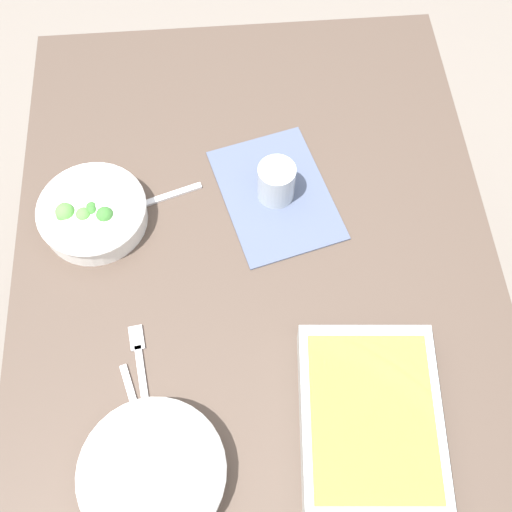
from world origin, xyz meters
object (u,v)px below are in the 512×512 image
Objects in this scene: drink_cup at (276,184)px; fork_on_table at (141,366)px; stew_bowl at (153,474)px; spoon_by_broccoli at (146,203)px; broccoli_bowl at (93,213)px; baking_dish at (370,420)px; spoon_by_stew at (141,428)px.

fork_on_table is at bearing -38.56° from drink_cup.
spoon_by_broccoli is (-0.51, -0.02, -0.03)m from stew_bowl.
broccoli_bowl is at bearing -84.79° from drink_cup.
fork_on_table is (-0.18, -0.02, -0.03)m from stew_bowl.
broccoli_bowl is 0.31m from fork_on_table.
baking_dish is 3.72× the size of drink_cup.
drink_cup is (-0.51, 0.24, 0.01)m from stew_bowl.
baking_dish is 1.83× the size of spoon_by_broccoli.
broccoli_bowl is 2.42× the size of drink_cup.
stew_bowl reaches higher than spoon_by_broccoli.
broccoli_bowl reaches higher than spoon_by_broccoli.
drink_cup reaches higher than spoon_by_broccoli.
spoon_by_stew is 0.97× the size of fork_on_table.
spoon_by_broccoli is (-0.45, -0.36, -0.03)m from baking_dish.
baking_dish is 0.37m from spoon_by_stew.
drink_cup is 0.51m from spoon_by_stew.
drink_cup is at bearing 141.44° from fork_on_table.
spoon_by_broccoli is at bearing 179.07° from spoon_by_stew.
baking_dish reaches higher than fork_on_table.
baking_dish is at bearing 86.58° from spoon_by_stew.
stew_bowl reaches higher than fork_on_table.
fork_on_table is at bearing 16.29° from broccoli_bowl.
baking_dish is 0.39m from fork_on_table.
spoon_by_stew reaches higher than fork_on_table.
broccoli_bowl reaches higher than stew_bowl.
spoon_by_stew is 1.00× the size of spoon_by_broccoli.
drink_cup is at bearing 95.21° from broccoli_bowl.
drink_cup is 0.49× the size of spoon_by_stew.
drink_cup is 0.42m from fork_on_table.
stew_bowl is 1.28× the size of fork_on_table.
spoon_by_broccoli is (0.00, -0.25, -0.03)m from drink_cup.
broccoli_bowl is at bearing -166.87° from stew_bowl.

